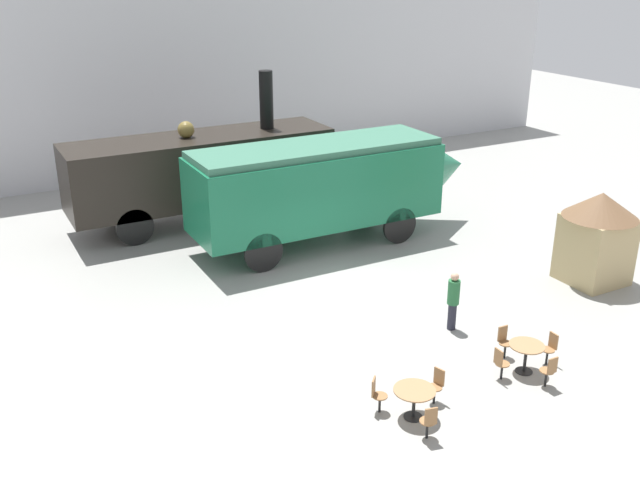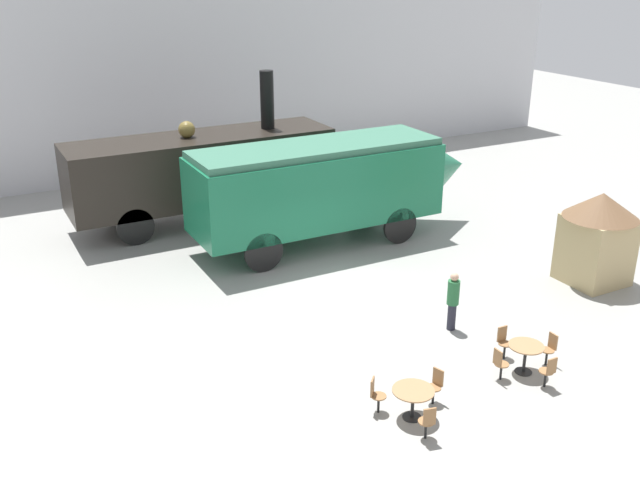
{
  "view_description": "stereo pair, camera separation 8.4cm",
  "coord_description": "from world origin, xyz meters",
  "px_view_note": "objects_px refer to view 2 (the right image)",
  "views": [
    {
      "loc": [
        -10.34,
        -17.18,
        9.75
      ],
      "look_at": [
        -0.57,
        1.0,
        1.6
      ],
      "focal_mm": 40.0,
      "sensor_mm": 36.0,
      "label": 1
    },
    {
      "loc": [
        -10.26,
        -17.22,
        9.75
      ],
      "look_at": [
        -0.57,
        1.0,
        1.6
      ],
      "focal_mm": 40.0,
      "sensor_mm": 36.0,
      "label": 2
    }
  ],
  "objects_px": {
    "steam_locomotive": "(203,168)",
    "cafe_table_mid": "(413,395)",
    "cafe_chair_0": "(550,347)",
    "visitor_person": "(453,299)",
    "ticket_kiosk": "(598,233)",
    "streamlined_locomotive": "(336,182)",
    "cafe_table_near": "(526,351)"
  },
  "relations": [
    {
      "from": "streamlined_locomotive",
      "to": "cafe_chair_0",
      "type": "xyz_separation_m",
      "value": [
        0.57,
        -10.22,
        -1.77
      ]
    },
    {
      "from": "steam_locomotive",
      "to": "cafe_table_near",
      "type": "height_order",
      "value": "steam_locomotive"
    },
    {
      "from": "cafe_table_mid",
      "to": "ticket_kiosk",
      "type": "relative_size",
      "value": 0.32
    },
    {
      "from": "streamlined_locomotive",
      "to": "cafe_table_mid",
      "type": "relative_size",
      "value": 11.45
    },
    {
      "from": "cafe_table_near",
      "to": "cafe_table_mid",
      "type": "relative_size",
      "value": 0.92
    },
    {
      "from": "cafe_table_mid",
      "to": "cafe_chair_0",
      "type": "bearing_deg",
      "value": 3.21
    },
    {
      "from": "cafe_table_near",
      "to": "ticket_kiosk",
      "type": "relative_size",
      "value": 0.3
    },
    {
      "from": "cafe_table_near",
      "to": "visitor_person",
      "type": "height_order",
      "value": "visitor_person"
    },
    {
      "from": "cafe_table_near",
      "to": "cafe_table_mid",
      "type": "height_order",
      "value": "cafe_table_near"
    },
    {
      "from": "steam_locomotive",
      "to": "streamlined_locomotive",
      "type": "distance_m",
      "value": 5.6
    },
    {
      "from": "steam_locomotive",
      "to": "cafe_table_near",
      "type": "xyz_separation_m",
      "value": [
        3.28,
        -14.55,
        -1.57
      ]
    },
    {
      "from": "steam_locomotive",
      "to": "cafe_chair_0",
      "type": "xyz_separation_m",
      "value": [
        4.1,
        -14.56,
        -1.67
      ]
    },
    {
      "from": "cafe_chair_0",
      "to": "visitor_person",
      "type": "bearing_deg",
      "value": -67.72
    },
    {
      "from": "cafe_chair_0",
      "to": "ticket_kiosk",
      "type": "distance_m",
      "value": 6.0
    },
    {
      "from": "streamlined_locomotive",
      "to": "ticket_kiosk",
      "type": "xyz_separation_m",
      "value": [
        5.56,
        -7.07,
        -0.6
      ]
    },
    {
      "from": "cafe_table_mid",
      "to": "ticket_kiosk",
      "type": "height_order",
      "value": "ticket_kiosk"
    },
    {
      "from": "visitor_person",
      "to": "ticket_kiosk",
      "type": "bearing_deg",
      "value": 4.28
    },
    {
      "from": "steam_locomotive",
      "to": "ticket_kiosk",
      "type": "bearing_deg",
      "value": -51.5
    },
    {
      "from": "cafe_chair_0",
      "to": "cafe_table_mid",
      "type": "bearing_deg",
      "value": 4.33
    },
    {
      "from": "cafe_table_mid",
      "to": "visitor_person",
      "type": "height_order",
      "value": "visitor_person"
    },
    {
      "from": "cafe_table_near",
      "to": "visitor_person",
      "type": "relative_size",
      "value": 0.51
    },
    {
      "from": "cafe_table_near",
      "to": "streamlined_locomotive",
      "type": "bearing_deg",
      "value": 88.63
    },
    {
      "from": "steam_locomotive",
      "to": "cafe_table_mid",
      "type": "height_order",
      "value": "steam_locomotive"
    },
    {
      "from": "cafe_table_mid",
      "to": "streamlined_locomotive",
      "type": "bearing_deg",
      "value": 69.81
    },
    {
      "from": "cafe_chair_0",
      "to": "visitor_person",
      "type": "relative_size",
      "value": 0.5
    },
    {
      "from": "steam_locomotive",
      "to": "cafe_chair_0",
      "type": "bearing_deg",
      "value": -74.27
    },
    {
      "from": "ticket_kiosk",
      "to": "streamlined_locomotive",
      "type": "bearing_deg",
      "value": 128.14
    },
    {
      "from": "cafe_chair_0",
      "to": "visitor_person",
      "type": "height_order",
      "value": "visitor_person"
    },
    {
      "from": "visitor_person",
      "to": "cafe_table_mid",
      "type": "bearing_deg",
      "value": -138.97
    },
    {
      "from": "cafe_table_mid",
      "to": "cafe_chair_0",
      "type": "height_order",
      "value": "cafe_chair_0"
    },
    {
      "from": "cafe_table_near",
      "to": "visitor_person",
      "type": "distance_m",
      "value": 2.71
    },
    {
      "from": "cafe_table_near",
      "to": "visitor_person",
      "type": "xyz_separation_m",
      "value": [
        -0.22,
        2.68,
        0.33
      ]
    }
  ]
}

